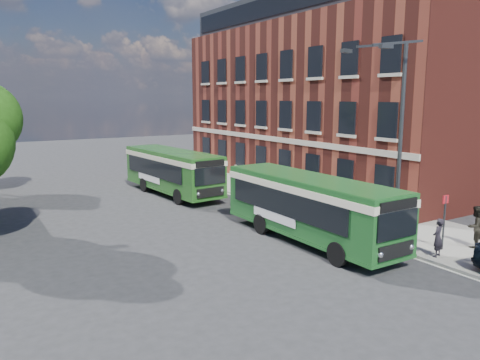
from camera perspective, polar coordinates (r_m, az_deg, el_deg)
ground at (r=21.08m, az=4.77°, el=-8.23°), size 120.00×120.00×0.00m
pavement at (r=31.32m, az=6.43°, el=-2.02°), size 6.00×48.00×0.15m
kerb_line at (r=29.59m, az=1.76°, el=-2.82°), size 0.12×48.00×0.01m
brick_office at (r=38.21m, az=11.31°, el=10.44°), size 12.10×26.00×14.20m
street_lamp at (r=21.96m, az=18.38°, el=4.81°), size 2.96×2.38×9.00m
bus_stop_sign at (r=21.78m, az=23.63°, el=-4.34°), size 0.35×0.08×2.52m
bus_front at (r=21.70m, az=8.46°, el=-2.76°), size 2.73×10.13×3.02m
bus_rear at (r=32.18m, az=-8.26°, el=1.44°), size 3.32×9.92×3.02m
pedestrian_a at (r=20.87m, az=22.97°, el=-6.48°), size 0.67×0.53×1.60m
pedestrian_b at (r=22.77m, az=26.77°, el=-5.10°), size 0.96×0.78×1.85m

